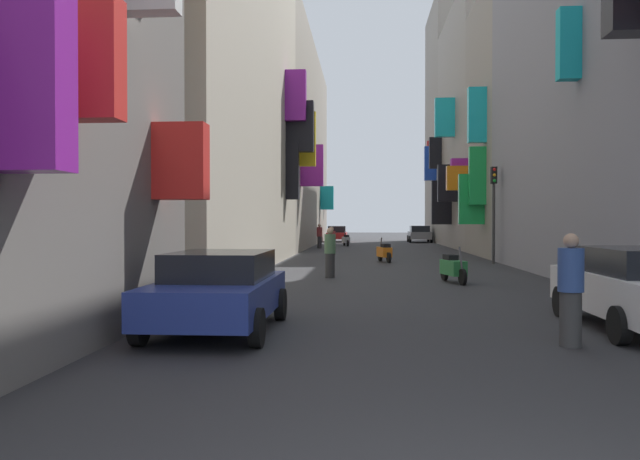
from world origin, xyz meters
TOP-DOWN VIEW (x-y plane):
  - ground_plane at (0.00, 30.00)m, footprint 140.00×140.00m
  - building_left_mid_b at (-7.99, 21.59)m, footprint 7.37×19.64m
  - building_left_mid_c at (-8.00, 45.70)m, footprint 7.38×28.61m
  - building_right_mid_a at (7.97, 30.91)m, footprint 7.30×7.94m
  - building_right_mid_b at (7.98, 41.97)m, footprint 7.38×14.19m
  - building_right_far at (8.00, 54.53)m, footprint 7.00×10.92m
  - parked_car_grey at (3.81, 52.54)m, footprint 2.01×3.96m
  - parked_car_red at (-3.64, 53.38)m, footprint 1.97×4.07m
  - parked_car_blue at (-3.61, 7.21)m, footprint 1.99×3.93m
  - parked_car_white at (3.61, 7.80)m, footprint 1.84×4.25m
  - scooter_green at (1.62, 15.96)m, footprint 0.70×1.97m
  - scooter_orange at (-0.19, 25.42)m, footprint 0.71×1.83m
  - scooter_silver at (-2.52, 43.81)m, footprint 0.68×1.85m
  - pedestrian_crossing at (-2.78, 28.22)m, footprint 0.44×0.44m
  - pedestrian_near_left at (-2.26, 17.33)m, footprint 0.45×0.45m
  - pedestrian_near_right at (2.00, 6.29)m, footprint 0.49×0.49m
  - pedestrian_mid_street at (-4.26, 39.71)m, footprint 0.47×0.47m
  - traffic_light_near_corner at (4.63, 24.68)m, footprint 0.26×0.34m

SIDE VIEW (x-z plane):
  - ground_plane at x=0.00m, z-range 0.00..0.00m
  - scooter_orange at x=-0.19m, z-range -0.10..1.03m
  - scooter_silver at x=-2.52m, z-range -0.10..1.03m
  - scooter_green at x=1.62m, z-range -0.10..1.03m
  - parked_car_blue at x=-3.61m, z-range 0.05..1.40m
  - parked_car_red at x=-3.64m, z-range 0.03..1.47m
  - parked_car_white at x=3.61m, z-range 0.04..1.48m
  - parked_car_grey at x=3.81m, z-range 0.03..1.52m
  - pedestrian_crossing at x=-2.78m, z-range -0.01..1.60m
  - pedestrian_near_left at x=-2.26m, z-range 0.00..1.68m
  - pedestrian_mid_street at x=-4.26m, z-range 0.00..1.70m
  - pedestrian_near_right at x=2.00m, z-range 0.00..1.71m
  - traffic_light_near_corner at x=4.63m, z-range 0.78..5.09m
  - building_right_mid_a at x=7.97m, z-range -0.02..14.05m
  - building_left_mid_c at x=-8.00m, z-range 0.00..15.68m
  - building_right_mid_b at x=7.98m, z-range -0.02..17.03m
  - building_left_mid_b at x=-7.99m, z-range -0.01..20.38m
  - building_right_far at x=8.00m, z-range -0.01..21.59m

